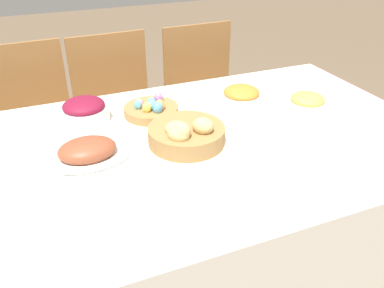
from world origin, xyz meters
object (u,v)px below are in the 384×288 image
(pineapple_bowl, at_px, (307,104))
(chair_far_right, at_px, (206,101))
(chair_far_left, at_px, (34,130))
(fork, at_px, (194,216))
(ham_platter, at_px, (87,151))
(beet_salad_bowl, at_px, (84,111))
(drinking_cup, at_px, (290,149))
(chair_far_center, at_px, (119,116))
(spoon, at_px, (293,189))
(bread_basket, at_px, (186,134))
(carrot_bowl, at_px, (241,97))
(egg_basket, at_px, (151,109))
(dinner_plate, at_px, (241,203))
(knife, at_px, (284,192))
(butter_dish, at_px, (134,184))

(pineapple_bowl, bearing_deg, chair_far_right, 94.94)
(chair_far_left, distance_m, fork, 1.31)
(ham_platter, bearing_deg, pineapple_bowl, -0.07)
(beet_salad_bowl, xyz_separation_m, drinking_cup, (0.56, -0.55, 0.01))
(chair_far_center, relative_size, spoon, 5.11)
(bread_basket, height_order, carrot_bowl, bread_basket)
(beet_salad_bowl, distance_m, fork, 0.71)
(egg_basket, height_order, fork, egg_basket)
(dinner_plate, bearing_deg, knife, 0.00)
(beet_salad_bowl, bearing_deg, chair_far_left, 110.90)
(bread_basket, distance_m, carrot_bowl, 0.39)
(chair_far_left, relative_size, egg_basket, 4.20)
(ham_platter, bearing_deg, drinking_cup, -24.54)
(chair_far_right, height_order, chair_far_center, same)
(ham_platter, relative_size, knife, 1.66)
(pineapple_bowl, bearing_deg, bread_basket, -175.16)
(spoon, bearing_deg, fork, -176.98)
(beet_salad_bowl, distance_m, pineapple_bowl, 0.87)
(knife, bearing_deg, spoon, -3.02)
(chair_far_right, bearing_deg, dinner_plate, -111.49)
(pineapple_bowl, distance_m, knife, 0.56)
(fork, bearing_deg, butter_dish, 118.10)
(fork, bearing_deg, beet_salad_bowl, 100.73)
(chair_far_center, bearing_deg, pineapple_bowl, -55.86)
(carrot_bowl, bearing_deg, beet_salad_bowl, 169.56)
(beet_salad_bowl, bearing_deg, bread_basket, -47.84)
(carrot_bowl, height_order, fork, carrot_bowl)
(chair_far_left, relative_size, carrot_bowl, 5.23)
(chair_far_left, bearing_deg, knife, -63.82)
(carrot_bowl, bearing_deg, butter_dish, -145.60)
(bread_basket, xyz_separation_m, pineapple_bowl, (0.53, 0.05, 0.00))
(chair_far_right, bearing_deg, pineapple_bowl, -86.52)
(carrot_bowl, xyz_separation_m, dinner_plate, (-0.31, -0.57, -0.04))
(carrot_bowl, distance_m, knife, 0.60)
(fork, distance_m, butter_dish, 0.22)
(chair_far_left, bearing_deg, bread_basket, -61.96)
(knife, bearing_deg, beet_salad_bowl, 120.29)
(carrot_bowl, xyz_separation_m, spoon, (-0.14, -0.57, -0.04))
(carrot_bowl, bearing_deg, chair_far_center, 120.68)
(chair_far_left, height_order, butter_dish, chair_far_left)
(dinner_plate, distance_m, fork, 0.14)
(ham_platter, xyz_separation_m, pineapple_bowl, (0.87, -0.00, 0.02))
(spoon, xyz_separation_m, drinking_cup, (0.08, 0.14, 0.05))
(chair_far_center, relative_size, dinner_plate, 3.88)
(chair_far_right, relative_size, dinner_plate, 3.88)
(ham_platter, xyz_separation_m, beet_salad_bowl, (0.04, 0.28, 0.02))
(ham_platter, distance_m, drinking_cup, 0.66)
(chair_far_left, relative_size, knife, 5.11)
(dinner_plate, bearing_deg, spoon, 0.00)
(pineapple_bowl, height_order, knife, pineapple_bowl)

